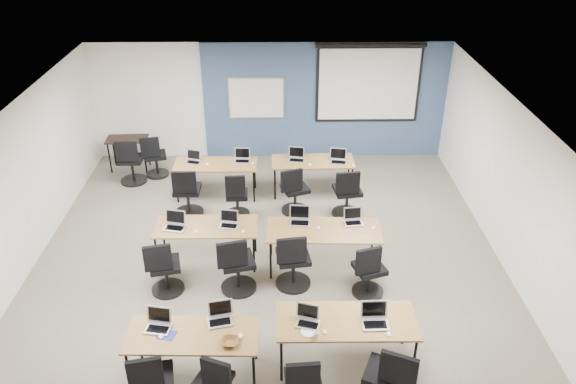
{
  "coord_description": "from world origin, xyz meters",
  "views": [
    {
      "loc": [
        0.21,
        -7.62,
        5.77
      ],
      "look_at": [
        0.34,
        0.4,
        1.28
      ],
      "focal_mm": 35.0,
      "sensor_mm": 36.0,
      "label": 1
    }
  ],
  "objects_px": {
    "laptop_0": "(158,323)",
    "laptop_6": "(300,218)",
    "laptop_10": "(296,157)",
    "spare_chair_a": "(155,160)",
    "training_table_mid_right": "(324,232)",
    "training_table_front_right": "(347,323)",
    "laptop_4": "(175,223)",
    "task_chair_8": "(187,196)",
    "laptop_2": "(308,319)",
    "laptop_3": "(375,318)",
    "laptop_11": "(338,159)",
    "training_table_back_left": "(216,166)",
    "laptop_9": "(242,158)",
    "laptop_7": "(353,219)",
    "task_chair_9": "(237,199)",
    "training_table_front_left": "(192,337)",
    "task_chair_3": "(388,382)",
    "task_chair_7": "(369,274)",
    "task_chair_4": "(164,271)",
    "projector_screen": "(369,79)",
    "training_table_mid_left": "(206,228)",
    "utility_table": "(127,142)",
    "laptop_1": "(220,316)",
    "task_chair_5": "(237,268)",
    "task_chair_6": "(293,264)",
    "laptop_8": "(193,159)",
    "task_chair_10": "(294,194)",
    "training_table_back_right": "(313,163)",
    "laptop_5": "(229,222)"
  },
  "relations": [
    {
      "from": "laptop_0",
      "to": "laptop_6",
      "type": "height_order",
      "value": "laptop_6"
    },
    {
      "from": "laptop_10",
      "to": "spare_chair_a",
      "type": "bearing_deg",
      "value": 177.44
    },
    {
      "from": "training_table_mid_right",
      "to": "training_table_front_right",
      "type": "bearing_deg",
      "value": -84.57
    },
    {
      "from": "training_table_mid_right",
      "to": "laptop_10",
      "type": "relative_size",
      "value": 5.79
    },
    {
      "from": "laptop_4",
      "to": "task_chair_8",
      "type": "xyz_separation_m",
      "value": [
        -0.05,
        1.57,
        -0.36
      ]
    },
    {
      "from": "spare_chair_a",
      "to": "laptop_2",
      "type": "bearing_deg",
      "value": -75.34
    },
    {
      "from": "laptop_3",
      "to": "laptop_11",
      "type": "xyz_separation_m",
      "value": [
        -0.02,
        4.74,
        -0.0
      ]
    },
    {
      "from": "training_table_back_left",
      "to": "laptop_9",
      "type": "bearing_deg",
      "value": 14.26
    },
    {
      "from": "laptop_7",
      "to": "task_chair_9",
      "type": "xyz_separation_m",
      "value": [
        -2.05,
        1.41,
        -0.4
      ]
    },
    {
      "from": "laptop_2",
      "to": "laptop_4",
      "type": "distance_m",
      "value": 3.13
    },
    {
      "from": "training_table_front_left",
      "to": "training_table_front_right",
      "type": "bearing_deg",
      "value": 8.26
    },
    {
      "from": "task_chair_3",
      "to": "task_chair_7",
      "type": "relative_size",
      "value": 1.04
    },
    {
      "from": "training_table_front_left",
      "to": "task_chair_8",
      "type": "distance_m",
      "value": 4.15
    },
    {
      "from": "task_chair_3",
      "to": "task_chair_4",
      "type": "height_order",
      "value": "task_chair_3"
    },
    {
      "from": "laptop_7",
      "to": "laptop_6",
      "type": "bearing_deg",
      "value": 171.62
    },
    {
      "from": "projector_screen",
      "to": "spare_chair_a",
      "type": "distance_m",
      "value": 5.03
    },
    {
      "from": "laptop_11",
      "to": "spare_chair_a",
      "type": "distance_m",
      "value": 4.03
    },
    {
      "from": "training_table_front_left",
      "to": "training_table_mid_left",
      "type": "relative_size",
      "value": 0.98
    },
    {
      "from": "laptop_10",
      "to": "utility_table",
      "type": "xyz_separation_m",
      "value": [
        -3.72,
        1.09,
        -0.14
      ]
    },
    {
      "from": "training_table_back_left",
      "to": "task_chair_9",
      "type": "bearing_deg",
      "value": -60.46
    },
    {
      "from": "task_chair_4",
      "to": "training_table_mid_left",
      "type": "bearing_deg",
      "value": 42.03
    },
    {
      "from": "laptop_1",
      "to": "laptop_3",
      "type": "xyz_separation_m",
      "value": [
        2.01,
        -0.08,
        0.0
      ]
    },
    {
      "from": "task_chair_9",
      "to": "task_chair_5",
      "type": "bearing_deg",
      "value": -88.56
    },
    {
      "from": "task_chair_6",
      "to": "laptop_8",
      "type": "distance_m",
      "value": 3.69
    },
    {
      "from": "training_table_back_left",
      "to": "task_chair_3",
      "type": "relative_size",
      "value": 1.63
    },
    {
      "from": "laptop_4",
      "to": "task_chair_9",
      "type": "xyz_separation_m",
      "value": [
        0.91,
        1.51,
        -0.4
      ]
    },
    {
      "from": "training_table_mid_right",
      "to": "laptop_8",
      "type": "distance_m",
      "value": 3.57
    },
    {
      "from": "task_chair_10",
      "to": "laptop_8",
      "type": "bearing_deg",
      "value": 137.95
    },
    {
      "from": "laptop_4",
      "to": "training_table_back_right",
      "type": "bearing_deg",
      "value": 57.33
    },
    {
      "from": "training_table_back_left",
      "to": "laptop_7",
      "type": "height_order",
      "value": "laptop_7"
    },
    {
      "from": "training_table_front_left",
      "to": "task_chair_9",
      "type": "bearing_deg",
      "value": 87.55
    },
    {
      "from": "training_table_front_left",
      "to": "task_chair_10",
      "type": "height_order",
      "value": "task_chair_10"
    },
    {
      "from": "task_chair_7",
      "to": "laptop_8",
      "type": "bearing_deg",
      "value": 114.79
    },
    {
      "from": "training_table_back_right",
      "to": "utility_table",
      "type": "distance_m",
      "value": 4.22
    },
    {
      "from": "training_table_mid_left",
      "to": "task_chair_5",
      "type": "xyz_separation_m",
      "value": [
        0.55,
        -0.78,
        -0.25
      ]
    },
    {
      "from": "task_chair_3",
      "to": "task_chair_8",
      "type": "distance_m",
      "value": 5.56
    },
    {
      "from": "training_table_back_right",
      "to": "laptop_7",
      "type": "relative_size",
      "value": 5.47
    },
    {
      "from": "laptop_7",
      "to": "training_table_front_right",
      "type": "bearing_deg",
      "value": -105.3
    },
    {
      "from": "laptop_5",
      "to": "laptop_6",
      "type": "distance_m",
      "value": 1.18
    },
    {
      "from": "projector_screen",
      "to": "task_chair_7",
      "type": "distance_m",
      "value": 5.33
    },
    {
      "from": "training_table_mid_left",
      "to": "laptop_3",
      "type": "relative_size",
      "value": 4.95
    },
    {
      "from": "training_table_front_right",
      "to": "task_chair_6",
      "type": "relative_size",
      "value": 1.76
    },
    {
      "from": "projector_screen",
      "to": "task_chair_10",
      "type": "height_order",
      "value": "projector_screen"
    },
    {
      "from": "task_chair_9",
      "to": "training_table_front_left",
      "type": "bearing_deg",
      "value": -96.37
    },
    {
      "from": "training_table_back_right",
      "to": "task_chair_8",
      "type": "relative_size",
      "value": 1.62
    },
    {
      "from": "training_table_mid_left",
      "to": "task_chair_8",
      "type": "height_order",
      "value": "task_chair_8"
    },
    {
      "from": "utility_table",
      "to": "task_chair_10",
      "type": "bearing_deg",
      "value": -30.96
    },
    {
      "from": "training_table_back_left",
      "to": "task_chair_4",
      "type": "bearing_deg",
      "value": -98.97
    },
    {
      "from": "task_chair_5",
      "to": "projector_screen",
      "type": "bearing_deg",
      "value": 47.65
    },
    {
      "from": "laptop_2",
      "to": "task_chair_3",
      "type": "height_order",
      "value": "task_chair_3"
    }
  ]
}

